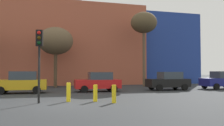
# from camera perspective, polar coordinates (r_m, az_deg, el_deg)

# --- Properties ---
(ground_plane) EXTENTS (200.00, 200.00, 0.00)m
(ground_plane) POSITION_cam_1_polar(r_m,az_deg,el_deg) (12.39, -12.29, -10.09)
(ground_plane) COLOR #2D3033
(building_backdrop) EXTENTS (37.66, 11.74, 12.74)m
(building_backdrop) POSITION_cam_1_polar(r_m,az_deg,el_deg) (34.95, -10.73, 3.77)
(building_backdrop) COLOR #B2563D
(building_backdrop) RESTS_ON ground_plane
(parked_car_1) EXTENTS (4.03, 1.98, 1.75)m
(parked_car_1) POSITION_cam_1_polar(r_m,az_deg,el_deg) (19.79, -21.54, -4.48)
(parked_car_1) COLOR gold
(parked_car_1) RESTS_ON ground_plane
(parked_car_2) EXTENTS (3.88, 1.91, 1.68)m
(parked_car_2) POSITION_cam_1_polar(r_m,az_deg,el_deg) (20.00, -3.44, -4.70)
(parked_car_2) COLOR red
(parked_car_2) RESTS_ON ground_plane
(parked_car_3) EXTENTS (3.92, 1.93, 1.70)m
(parked_car_3) POSITION_cam_1_polar(r_m,az_deg,el_deg) (22.25, 13.77, -4.36)
(parked_car_3) COLOR black
(parked_car_3) RESTS_ON ground_plane
(parked_car_4) EXTENTS (4.05, 1.99, 1.76)m
(parked_car_4) POSITION_cam_1_polar(r_m,az_deg,el_deg) (25.58, 25.59, -3.85)
(parked_car_4) COLOR navy
(parked_car_4) RESTS_ON ground_plane
(traffic_light_island) EXTENTS (0.39, 0.38, 4.02)m
(traffic_light_island) POSITION_cam_1_polar(r_m,az_deg,el_deg) (13.26, -17.58, 3.28)
(traffic_light_island) COLOR black
(traffic_light_island) RESTS_ON ground_plane
(bare_tree_0) EXTENTS (3.13, 3.13, 8.86)m
(bare_tree_0) POSITION_cam_1_polar(r_m,az_deg,el_deg) (28.20, 7.89, 9.64)
(bare_tree_0) COLOR brown
(bare_tree_0) RESTS_ON ground_plane
(bare_tree_1) EXTENTS (3.82, 3.82, 6.65)m
(bare_tree_1) POSITION_cam_1_polar(r_m,az_deg,el_deg) (26.32, -13.77, 5.25)
(bare_tree_1) COLOR brown
(bare_tree_1) RESTS_ON ground_plane
(bollard_yellow_0) EXTENTS (0.24, 0.24, 0.97)m
(bollard_yellow_0) POSITION_cam_1_polar(r_m,az_deg,el_deg) (13.42, -4.15, -7.45)
(bollard_yellow_0) COLOR yellow
(bollard_yellow_0) RESTS_ON ground_plane
(bollard_yellow_1) EXTENTS (0.24, 0.24, 1.09)m
(bollard_yellow_1) POSITION_cam_1_polar(r_m,az_deg,el_deg) (13.55, -10.73, -7.11)
(bollard_yellow_1) COLOR yellow
(bollard_yellow_1) RESTS_ON ground_plane
(bollard_yellow_2) EXTENTS (0.24, 0.24, 0.99)m
(bollard_yellow_2) POSITION_cam_1_polar(r_m,az_deg,el_deg) (12.79, 0.49, -7.66)
(bollard_yellow_2) COLOR yellow
(bollard_yellow_2) RESTS_ON ground_plane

